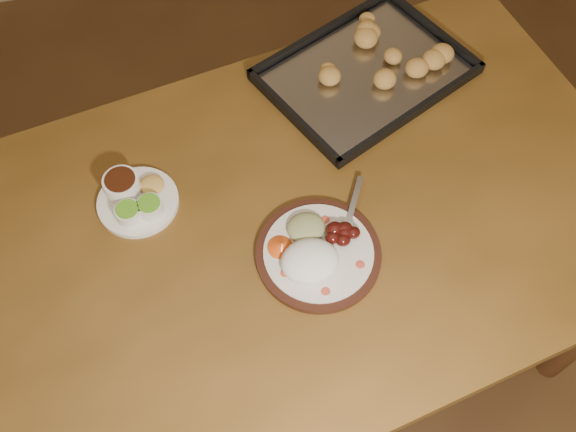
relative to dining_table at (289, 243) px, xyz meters
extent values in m
cube|color=brown|center=(0.00, 0.00, 0.08)|extent=(1.63, 1.14, 0.04)
cylinder|color=#4B2C16|center=(0.61, 0.49, -0.30)|extent=(0.07, 0.07, 0.71)
cylinder|color=black|center=(0.04, -0.09, 0.10)|extent=(0.25, 0.25, 0.01)
cylinder|color=silver|center=(0.04, -0.09, 0.11)|extent=(0.22, 0.22, 0.01)
ellipsoid|color=#C94530|center=(0.03, -0.17, 0.12)|extent=(0.02, 0.02, 0.00)
ellipsoid|color=#C94530|center=(0.11, -0.14, 0.12)|extent=(0.02, 0.02, 0.00)
ellipsoid|color=#C94530|center=(0.07, -0.02, 0.12)|extent=(0.02, 0.02, 0.00)
ellipsoid|color=#C94530|center=(-0.04, -0.12, 0.12)|extent=(0.02, 0.02, 0.00)
ellipsoid|color=white|center=(0.01, -0.11, 0.13)|extent=(0.15, 0.14, 0.05)
ellipsoid|color=#4F0F0B|center=(0.09, -0.08, 0.13)|extent=(0.03, 0.03, 0.02)
ellipsoid|color=#4F0F0B|center=(0.10, -0.06, 0.13)|extent=(0.03, 0.03, 0.02)
ellipsoid|color=#4F0F0B|center=(0.08, -0.06, 0.13)|extent=(0.03, 0.03, 0.02)
ellipsoid|color=#4F0F0B|center=(0.11, -0.07, 0.13)|extent=(0.03, 0.03, 0.02)
ellipsoid|color=#4F0F0B|center=(0.07, -0.07, 0.13)|extent=(0.03, 0.03, 0.02)
ellipsoid|color=#4F0F0B|center=(0.09, -0.07, 0.13)|extent=(0.03, 0.03, 0.02)
ellipsoid|color=tan|center=(0.02, -0.04, 0.12)|extent=(0.10, 0.10, 0.03)
cone|color=#DA4B13|center=(-0.03, -0.06, 0.12)|extent=(0.08, 0.08, 0.02)
cube|color=silver|center=(0.14, 0.00, 0.12)|extent=(0.07, 0.11, 0.00)
cube|color=silver|center=(0.11, -0.05, 0.12)|extent=(0.03, 0.04, 0.00)
cylinder|color=silver|center=(0.10, -0.07, 0.12)|extent=(0.02, 0.03, 0.00)
cylinder|color=silver|center=(0.10, -0.07, 0.12)|extent=(0.02, 0.03, 0.00)
cylinder|color=silver|center=(0.09, -0.07, 0.12)|extent=(0.02, 0.03, 0.00)
cylinder|color=silver|center=(0.09, -0.07, 0.12)|extent=(0.02, 0.03, 0.00)
cylinder|color=white|center=(-0.29, 0.12, 0.10)|extent=(0.17, 0.17, 0.01)
cylinder|color=white|center=(-0.31, 0.08, 0.13)|extent=(0.05, 0.05, 0.03)
cylinder|color=#55A320|center=(-0.31, 0.08, 0.14)|extent=(0.05, 0.05, 0.00)
cylinder|color=white|center=(-0.27, 0.08, 0.13)|extent=(0.05, 0.05, 0.03)
cylinder|color=#55A320|center=(-0.27, 0.08, 0.14)|extent=(0.05, 0.05, 0.00)
cylinder|color=white|center=(-0.32, 0.15, 0.13)|extent=(0.07, 0.07, 0.04)
cylinder|color=#331509|center=(-0.32, 0.15, 0.15)|extent=(0.06, 0.06, 0.00)
ellipsoid|color=#EBB853|center=(-0.26, 0.14, 0.12)|extent=(0.05, 0.05, 0.02)
cube|color=black|center=(0.27, 0.34, 0.10)|extent=(0.54, 0.48, 0.01)
cube|color=black|center=(0.20, 0.48, 0.12)|extent=(0.41, 0.19, 0.02)
cube|color=black|center=(0.33, 0.19, 0.12)|extent=(0.41, 0.19, 0.02)
cube|color=black|center=(0.47, 0.43, 0.12)|extent=(0.15, 0.30, 0.02)
cube|color=black|center=(0.07, 0.25, 0.12)|extent=(0.15, 0.30, 0.02)
cube|color=#BBBBC0|center=(0.27, 0.34, 0.11)|extent=(0.50, 0.44, 0.00)
ellipsoid|color=gold|center=(0.32, 0.36, 0.13)|extent=(0.05, 0.05, 0.03)
ellipsoid|color=gold|center=(0.35, 0.41, 0.13)|extent=(0.07, 0.07, 0.03)
ellipsoid|color=gold|center=(0.27, 0.43, 0.13)|extent=(0.07, 0.07, 0.03)
ellipsoid|color=gold|center=(0.25, 0.39, 0.13)|extent=(0.05, 0.05, 0.03)
ellipsoid|color=gold|center=(0.19, 0.38, 0.13)|extent=(0.07, 0.07, 0.03)
ellipsoid|color=gold|center=(0.22, 0.34, 0.13)|extent=(0.07, 0.07, 0.03)
ellipsoid|color=gold|center=(0.16, 0.29, 0.13)|extent=(0.05, 0.05, 0.03)
ellipsoid|color=gold|center=(0.23, 0.27, 0.13)|extent=(0.07, 0.07, 0.03)
ellipsoid|color=gold|center=(0.22, 0.27, 0.13)|extent=(0.07, 0.07, 0.03)
ellipsoid|color=gold|center=(0.30, 0.26, 0.13)|extent=(0.05, 0.05, 0.03)
ellipsoid|color=gold|center=(0.31, 0.32, 0.13)|extent=(0.07, 0.07, 0.03)
ellipsoid|color=gold|center=(0.38, 0.35, 0.13)|extent=(0.07, 0.07, 0.03)
camera|label=1|loc=(-0.16, -0.63, 1.23)|focal=40.00mm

